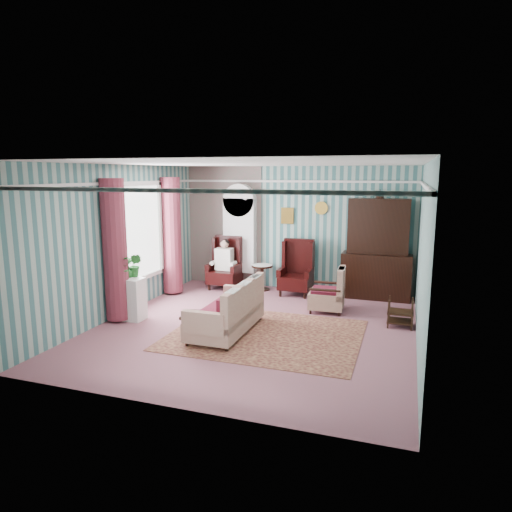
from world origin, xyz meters
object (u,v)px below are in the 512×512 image
(wingback_right, at_px, (296,268))
(seated_woman, at_px, (224,264))
(dresser_hutch, at_px, (377,246))
(sofa, at_px, (226,301))
(coffee_table, at_px, (209,326))
(round_side_table, at_px, (262,278))
(bookcase, at_px, (240,241))
(wingback_left, at_px, (224,263))
(floral_armchair, at_px, (327,290))
(nest_table, at_px, (400,312))
(plant_stand, at_px, (129,299))

(wingback_right, distance_m, seated_woman, 1.75)
(dresser_hutch, bearing_deg, seated_woman, -175.59)
(sofa, xyz_separation_m, coffee_table, (-0.18, -0.31, -0.38))
(sofa, bearing_deg, round_side_table, 5.82)
(seated_woman, bearing_deg, coffee_table, -72.01)
(bookcase, distance_m, dresser_hutch, 3.25)
(wingback_left, relative_size, wingback_right, 1.00)
(dresser_hutch, xyz_separation_m, wingback_left, (-3.50, -0.27, -0.55))
(wingback_left, height_order, seated_woman, wingback_left)
(dresser_hutch, xyz_separation_m, floral_armchair, (-0.86, -1.30, -0.75))
(dresser_hutch, distance_m, coffee_table, 4.33)
(wingback_left, height_order, nest_table, wingback_left)
(round_side_table, bearing_deg, sofa, -84.26)
(wingback_left, distance_m, round_side_table, 0.97)
(round_side_table, bearing_deg, dresser_hutch, 2.64)
(round_side_table, xyz_separation_m, sofa, (0.30, -2.98, 0.27))
(wingback_right, height_order, floral_armchair, wingback_right)
(sofa, bearing_deg, coffee_table, 149.81)
(wingback_left, height_order, plant_stand, wingback_left)
(floral_armchair, bearing_deg, dresser_hutch, -36.55)
(wingback_left, relative_size, sofa, 0.68)
(dresser_hutch, relative_size, floral_armchair, 2.73)
(dresser_hutch, xyz_separation_m, wingback_right, (-1.75, -0.27, -0.55))
(bookcase, distance_m, sofa, 3.40)
(seated_woman, xyz_separation_m, coffee_table, (1.02, -3.14, -0.40))
(dresser_hutch, height_order, wingback_left, dresser_hutch)
(bookcase, height_order, wingback_right, bookcase)
(bookcase, height_order, sofa, bookcase)
(coffee_table, bearing_deg, seated_woman, 107.99)
(nest_table, distance_m, coffee_table, 3.44)
(seated_woman, xyz_separation_m, floral_armchair, (2.64, -1.03, -0.16))
(floral_armchair, distance_m, coffee_table, 2.67)
(nest_table, bearing_deg, wingback_left, 159.15)
(sofa, bearing_deg, wingback_left, 23.04)
(wingback_right, relative_size, seated_woman, 1.06)
(round_side_table, bearing_deg, bookcase, 159.73)
(round_side_table, xyz_separation_m, nest_table, (3.17, -1.70, -0.03))
(round_side_table, relative_size, nest_table, 1.11)
(sofa, xyz_separation_m, floral_armchair, (1.44, 1.80, -0.14))
(nest_table, height_order, plant_stand, plant_stand)
(dresser_hutch, bearing_deg, nest_table, -72.61)
(bookcase, xyz_separation_m, floral_armchair, (2.39, -1.42, -0.69))
(seated_woman, height_order, floral_armchair, seated_woman)
(seated_woman, xyz_separation_m, plant_stand, (-0.80, -2.75, -0.19))
(sofa, distance_m, floral_armchair, 2.31)
(floral_armchair, relative_size, coffee_table, 0.98)
(nest_table, xyz_separation_m, sofa, (-2.87, -1.28, 0.30))
(wingback_right, bearing_deg, floral_armchair, -49.22)
(round_side_table, bearing_deg, wingback_right, -10.01)
(wingback_right, relative_size, nest_table, 2.31)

